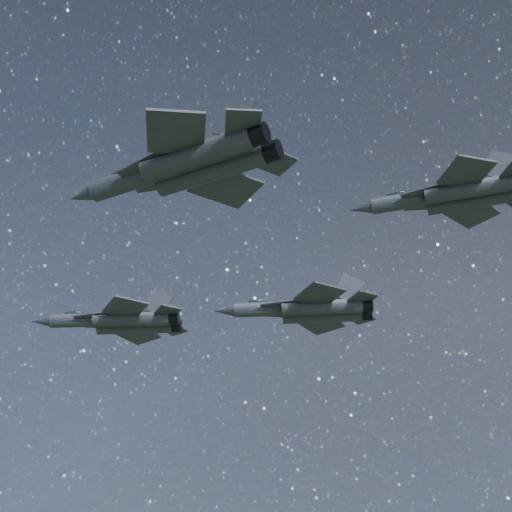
% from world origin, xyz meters
% --- Properties ---
extents(jet_lead, '(17.27, 11.34, 4.44)m').
position_xyz_m(jet_lead, '(-13.73, 6.65, 149.28)').
color(jet_lead, '#2C3138').
extents(jet_left, '(19.06, 12.59, 4.87)m').
position_xyz_m(jet_left, '(3.89, 18.46, 151.99)').
color(jet_left, '#2C3138').
extents(jet_right, '(19.86, 14.19, 5.08)m').
position_xyz_m(jet_right, '(7.77, -14.54, 149.16)').
color(jet_right, '#2C3138').
extents(jet_slot, '(17.35, 11.98, 4.35)m').
position_xyz_m(jet_slot, '(24.71, 4.76, 152.90)').
color(jet_slot, '#2C3138').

